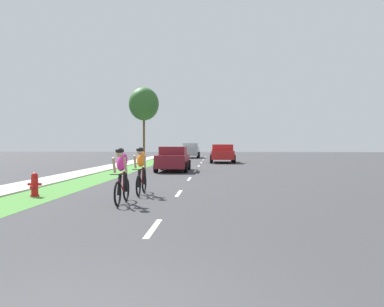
# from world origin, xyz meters

# --- Properties ---
(ground_plane) EXTENTS (120.00, 120.00, 0.00)m
(ground_plane) POSITION_xyz_m (0.00, 20.00, 0.00)
(ground_plane) COLOR #38383A
(grass_verge) EXTENTS (1.90, 70.00, 0.01)m
(grass_verge) POSITION_xyz_m (-4.57, 20.00, 0.00)
(grass_verge) COLOR #478438
(grass_verge) RESTS_ON ground_plane
(sidewalk_concrete) EXTENTS (1.68, 70.00, 0.10)m
(sidewalk_concrete) POSITION_xyz_m (-6.36, 20.00, 0.00)
(sidewalk_concrete) COLOR #B2ADA3
(sidewalk_concrete) RESTS_ON ground_plane
(lane_markings_center) EXTENTS (0.12, 52.20, 0.01)m
(lane_markings_center) POSITION_xyz_m (0.00, 24.00, 0.00)
(lane_markings_center) COLOR white
(lane_markings_center) RESTS_ON ground_plane
(fire_hydrant_red) EXTENTS (0.44, 0.38, 0.76)m
(fire_hydrant_red) POSITION_xyz_m (-4.57, 8.97, 0.37)
(fire_hydrant_red) COLOR red
(fire_hydrant_red) RESTS_ON ground_plane
(cyclist_lead) EXTENTS (0.42, 1.72, 1.58)m
(cyclist_lead) POSITION_xyz_m (-1.40, 7.60, 0.81)
(cyclist_lead) COLOR black
(cyclist_lead) RESTS_ON ground_plane
(cyclist_trailing) EXTENTS (0.42, 1.72, 1.58)m
(cyclist_trailing) POSITION_xyz_m (-1.23, 9.65, 0.81)
(cyclist_trailing) COLOR black
(cyclist_trailing) RESTS_ON ground_plane
(sedan_maroon) EXTENTS (1.98, 4.30, 1.52)m
(sedan_maroon) POSITION_xyz_m (-1.35, 20.98, 0.77)
(sedan_maroon) COLOR maroon
(sedan_maroon) RESTS_ON ground_plane
(pickup_red) EXTENTS (2.22, 5.10, 1.64)m
(pickup_red) POSITION_xyz_m (1.91, 32.37, 0.83)
(pickup_red) COLOR red
(pickup_red) RESTS_ON ground_plane
(suv_silver) EXTENTS (2.15, 4.70, 1.79)m
(suv_silver) POSITION_xyz_m (-1.71, 44.45, 0.95)
(suv_silver) COLOR #A5A8AD
(suv_silver) RESTS_ON ground_plane
(street_tree_far) EXTENTS (3.36, 3.36, 8.01)m
(street_tree_far) POSITION_xyz_m (-6.71, 40.59, 6.14)
(street_tree_far) COLOR brown
(street_tree_far) RESTS_ON ground_plane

